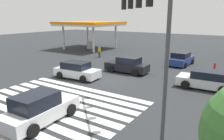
{
  "coord_description": "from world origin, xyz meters",
  "views": [
    {
      "loc": [
        10.66,
        -16.33,
        5.61
      ],
      "look_at": [
        0.0,
        0.0,
        0.8
      ],
      "focal_mm": 35.0,
      "sensor_mm": 36.0,
      "label": 1
    }
  ],
  "objects_px": {
    "car_0": "(181,59)",
    "car_4": "(207,80)",
    "car_5": "(40,109)",
    "car_3": "(127,65)",
    "traffic_signal_mast": "(145,19)",
    "pedestrian": "(99,51)",
    "car_6": "(77,70)",
    "fire_hydrant": "(215,67)"
  },
  "relations": [
    {
      "from": "car_0",
      "to": "car_5",
      "type": "height_order",
      "value": "car_5"
    },
    {
      "from": "car_3",
      "to": "car_4",
      "type": "xyz_separation_m",
      "value": [
        7.78,
        -1.03,
        -0.05
      ]
    },
    {
      "from": "car_0",
      "to": "traffic_signal_mast",
      "type": "bearing_deg",
      "value": -168.37
    },
    {
      "from": "fire_hydrant",
      "to": "car_4",
      "type": "bearing_deg",
      "value": -86.62
    },
    {
      "from": "car_5",
      "to": "pedestrian",
      "type": "height_order",
      "value": "car_5"
    },
    {
      "from": "car_4",
      "to": "car_6",
      "type": "bearing_deg",
      "value": 15.19
    },
    {
      "from": "car_3",
      "to": "car_4",
      "type": "height_order",
      "value": "car_3"
    },
    {
      "from": "traffic_signal_mast",
      "to": "car_0",
      "type": "distance_m",
      "value": 16.01
    },
    {
      "from": "car_4",
      "to": "car_6",
      "type": "relative_size",
      "value": 1.0
    },
    {
      "from": "car_5",
      "to": "car_4",
      "type": "bearing_deg",
      "value": -33.43
    },
    {
      "from": "car_6",
      "to": "traffic_signal_mast",
      "type": "bearing_deg",
      "value": -30.15
    },
    {
      "from": "car_3",
      "to": "car_6",
      "type": "height_order",
      "value": "car_3"
    },
    {
      "from": "car_6",
      "to": "pedestrian",
      "type": "distance_m",
      "value": 10.61
    },
    {
      "from": "car_3",
      "to": "fire_hydrant",
      "type": "xyz_separation_m",
      "value": [
        7.38,
        5.73,
        -0.33
      ]
    },
    {
      "from": "car_3",
      "to": "fire_hydrant",
      "type": "height_order",
      "value": "car_3"
    },
    {
      "from": "traffic_signal_mast",
      "to": "car_5",
      "type": "bearing_deg",
      "value": 83.47
    },
    {
      "from": "car_0",
      "to": "car_5",
      "type": "relative_size",
      "value": 0.94
    },
    {
      "from": "car_0",
      "to": "car_5",
      "type": "distance_m",
      "value": 18.76
    },
    {
      "from": "pedestrian",
      "to": "fire_hydrant",
      "type": "distance_m",
      "value": 14.78
    },
    {
      "from": "fire_hydrant",
      "to": "car_5",
      "type": "bearing_deg",
      "value": -108.78
    },
    {
      "from": "car_3",
      "to": "car_5",
      "type": "relative_size",
      "value": 0.98
    },
    {
      "from": "car_6",
      "to": "fire_hydrant",
      "type": "distance_m",
      "value": 14.43
    },
    {
      "from": "car_6",
      "to": "pedestrian",
      "type": "xyz_separation_m",
      "value": [
        -4.46,
        9.62,
        0.17
      ]
    },
    {
      "from": "car_6",
      "to": "car_5",
      "type": "bearing_deg",
      "value": -65.43
    },
    {
      "from": "traffic_signal_mast",
      "to": "car_5",
      "type": "relative_size",
      "value": 1.59
    },
    {
      "from": "car_0",
      "to": "car_3",
      "type": "height_order",
      "value": "car_3"
    },
    {
      "from": "car_5",
      "to": "pedestrian",
      "type": "bearing_deg",
      "value": 23.66
    },
    {
      "from": "car_0",
      "to": "car_3",
      "type": "relative_size",
      "value": 0.95
    },
    {
      "from": "car_0",
      "to": "fire_hydrant",
      "type": "height_order",
      "value": "car_0"
    },
    {
      "from": "car_4",
      "to": "fire_hydrant",
      "type": "height_order",
      "value": "car_4"
    },
    {
      "from": "car_4",
      "to": "fire_hydrant",
      "type": "xyz_separation_m",
      "value": [
        -0.4,
        6.77,
        -0.28
      ]
    },
    {
      "from": "car_0",
      "to": "car_4",
      "type": "relative_size",
      "value": 0.96
    },
    {
      "from": "car_0",
      "to": "car_3",
      "type": "xyz_separation_m",
      "value": [
        -3.55,
        -6.58,
        0.06
      ]
    },
    {
      "from": "car_4",
      "to": "car_5",
      "type": "distance_m",
      "value": 12.76
    },
    {
      "from": "car_3",
      "to": "car_5",
      "type": "xyz_separation_m",
      "value": [
        1.33,
        -12.04,
        0.02
      ]
    },
    {
      "from": "pedestrian",
      "to": "fire_hydrant",
      "type": "relative_size",
      "value": 1.87
    },
    {
      "from": "car_4",
      "to": "pedestrian",
      "type": "bearing_deg",
      "value": -24.65
    },
    {
      "from": "pedestrian",
      "to": "car_5",
      "type": "bearing_deg",
      "value": -15.74
    },
    {
      "from": "pedestrian",
      "to": "traffic_signal_mast",
      "type": "bearing_deg",
      "value": 1.08
    },
    {
      "from": "car_0",
      "to": "pedestrian",
      "type": "bearing_deg",
      "value": 100.39
    },
    {
      "from": "car_0",
      "to": "car_4",
      "type": "height_order",
      "value": "car_0"
    },
    {
      "from": "fire_hydrant",
      "to": "pedestrian",
      "type": "bearing_deg",
      "value": -178.09
    }
  ]
}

